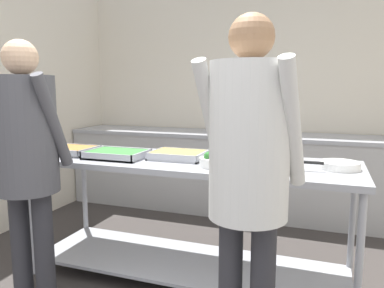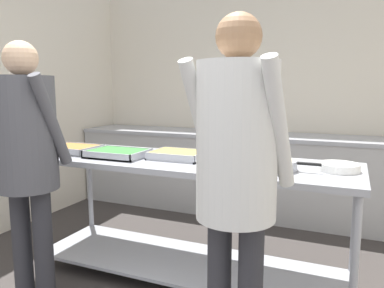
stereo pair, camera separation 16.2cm
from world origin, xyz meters
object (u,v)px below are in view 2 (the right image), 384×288
at_px(serving_tray_vegetables, 74,149).
at_px(broccoli_bowl, 212,161).
at_px(sauce_pan, 272,164).
at_px(plate_stack, 339,167).
at_px(serving_tray_roast, 178,155).
at_px(serving_tray_greens, 118,154).
at_px(guest_serving_right, 26,147).
at_px(guest_serving_left, 237,161).

distance_m(serving_tray_vegetables, broccoli_bowl, 1.21).
height_order(sauce_pan, plate_stack, sauce_pan).
relative_size(serving_tray_roast, broccoli_bowl, 1.79).
height_order(serving_tray_roast, sauce_pan, sauce_pan).
relative_size(serving_tray_greens, guest_serving_right, 0.25).
bearing_deg(guest_serving_right, plate_stack, 21.61).
bearing_deg(serving_tray_vegetables, plate_stack, 3.17).
bearing_deg(serving_tray_greens, serving_tray_roast, 15.19).
xyz_separation_m(broccoli_bowl, sauce_pan, (0.37, 0.07, -0.01)).
height_order(broccoli_bowl, guest_serving_left, guest_serving_left).
bearing_deg(broccoli_bowl, guest_serving_left, -60.19).
distance_m(serving_tray_vegetables, guest_serving_right, 0.64).
height_order(guest_serving_left, guest_serving_right, guest_serving_left).
bearing_deg(serving_tray_vegetables, sauce_pan, -0.57).
height_order(broccoli_bowl, plate_stack, broccoli_bowl).
xyz_separation_m(serving_tray_vegetables, guest_serving_right, (0.15, -0.61, 0.11)).
bearing_deg(guest_serving_right, serving_tray_greens, 64.08).
xyz_separation_m(plate_stack, guest_serving_right, (-1.81, -0.72, 0.12)).
height_order(plate_stack, guest_serving_right, guest_serving_right).
relative_size(serving_tray_vegetables, broccoli_bowl, 1.77).
distance_m(serving_tray_greens, serving_tray_roast, 0.46).
distance_m(serving_tray_roast, plate_stack, 1.09).
xyz_separation_m(broccoli_bowl, guest_serving_right, (-1.06, -0.52, 0.10)).
bearing_deg(serving_tray_greens, serving_tray_vegetables, 176.38).
xyz_separation_m(serving_tray_vegetables, serving_tray_greens, (0.44, -0.03, 0.00)).
xyz_separation_m(guest_serving_left, guest_serving_right, (-1.39, 0.06, -0.03)).
height_order(serving_tray_vegetables, plate_stack, serving_tray_vegetables).
distance_m(serving_tray_vegetables, guest_serving_left, 1.69).
relative_size(serving_tray_roast, sauce_pan, 0.85).
height_order(serving_tray_greens, plate_stack, serving_tray_greens).
distance_m(serving_tray_greens, plate_stack, 1.54).
bearing_deg(plate_stack, serving_tray_roast, -179.10).
relative_size(broccoli_bowl, sauce_pan, 0.48).
bearing_deg(guest_serving_right, guest_serving_left, -2.57).
xyz_separation_m(serving_tray_greens, broccoli_bowl, (0.77, -0.06, 0.02)).
xyz_separation_m(serving_tray_vegetables, sauce_pan, (1.58, -0.02, 0.01)).
relative_size(plate_stack, guest_serving_right, 0.15).
distance_m(serving_tray_vegetables, serving_tray_greens, 0.44).
xyz_separation_m(serving_tray_vegetables, broccoli_bowl, (1.21, -0.09, 0.02)).
xyz_separation_m(serving_tray_roast, sauce_pan, (0.70, -0.11, 0.01)).
bearing_deg(sauce_pan, plate_stack, 17.87).
xyz_separation_m(serving_tray_greens, sauce_pan, (1.14, 0.01, 0.01)).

